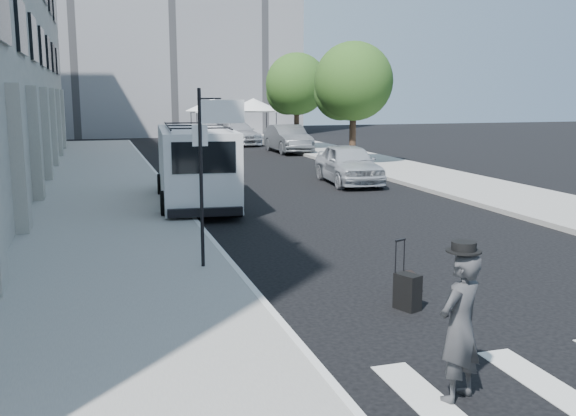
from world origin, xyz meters
TOP-DOWN VIEW (x-y plane):
  - ground at (0.00, 0.00)m, footprint 120.00×120.00m
  - sidewalk_left at (-4.25, 16.00)m, footprint 4.50×48.00m
  - sidewalk_right at (9.00, 20.00)m, footprint 4.00×56.00m
  - sign_pole at (-2.36, 3.20)m, footprint 1.03×0.07m
  - tree_near at (7.50, 20.15)m, footprint 3.80×3.83m
  - tree_far at (7.50, 29.15)m, footprint 3.80×3.83m
  - tent_left at (4.00, 38.00)m, footprint 4.00×4.00m
  - tent_right at (7.20, 38.50)m, footprint 4.00×4.00m
  - businessman at (-0.64, -3.00)m, footprint 0.77×0.66m
  - briefcase at (0.83, 0.90)m, footprint 0.17×0.45m
  - suitcase at (0.28, 0.05)m, footprint 0.39×0.48m
  - cargo_van at (-1.48, 11.20)m, footprint 2.72×6.74m
  - parked_car_a at (5.11, 14.42)m, footprint 2.29×4.81m
  - parked_car_b at (6.80, 28.22)m, footprint 1.80×5.10m
  - parked_car_c at (5.13, 35.07)m, footprint 2.88×5.73m

SIDE VIEW (x-z plane):
  - ground at x=0.00m, z-range 0.00..0.00m
  - sidewalk_left at x=-4.25m, z-range 0.00..0.15m
  - sidewalk_right at x=9.00m, z-range 0.00..0.15m
  - briefcase at x=0.83m, z-range 0.00..0.34m
  - suitcase at x=0.28m, z-range -0.27..0.89m
  - parked_car_a at x=5.11m, z-range 0.00..1.59m
  - parked_car_c at x=5.13m, z-range 0.00..1.60m
  - parked_car_b at x=6.80m, z-range 0.00..1.68m
  - businessman at x=-0.64m, z-range 0.00..1.78m
  - cargo_van at x=-1.48m, z-range 0.04..2.51m
  - sign_pole at x=-2.36m, z-range 0.90..4.40m
  - tent_left at x=4.00m, z-range 1.11..4.31m
  - tent_right at x=7.20m, z-range 1.11..4.31m
  - tree_near at x=7.50m, z-range 0.96..6.99m
  - tree_far at x=7.50m, z-range 0.96..6.99m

